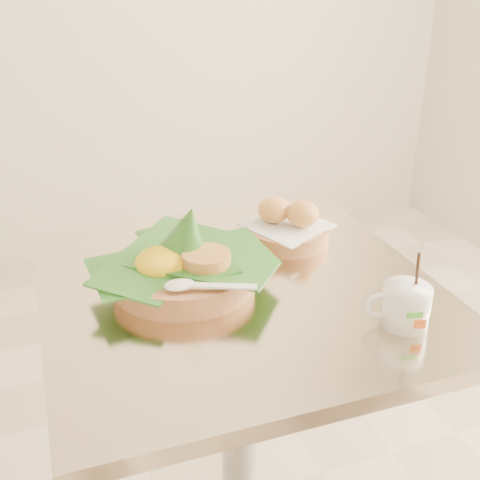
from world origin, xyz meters
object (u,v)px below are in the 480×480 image
object	(u,v)px
cafe_table	(238,381)
rice_basket	(183,263)
bread_basket	(287,227)
coffee_mug	(405,304)

from	to	relation	value
cafe_table	rice_basket	size ratio (longest dim) A/B	2.30
rice_basket	bread_basket	distance (m)	0.27
bread_basket	rice_basket	bearing A→B (deg)	-157.61
rice_basket	bread_basket	size ratio (longest dim) A/B	1.62
coffee_mug	cafe_table	bearing A→B (deg)	135.02
bread_basket	coffee_mug	size ratio (longest dim) A/B	1.48
rice_basket	bread_basket	world-z (taller)	rice_basket
cafe_table	coffee_mug	size ratio (longest dim) A/B	5.54
rice_basket	bread_basket	xyz separation A→B (m)	(0.25, 0.10, -0.01)
rice_basket	coffee_mug	world-z (taller)	rice_basket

